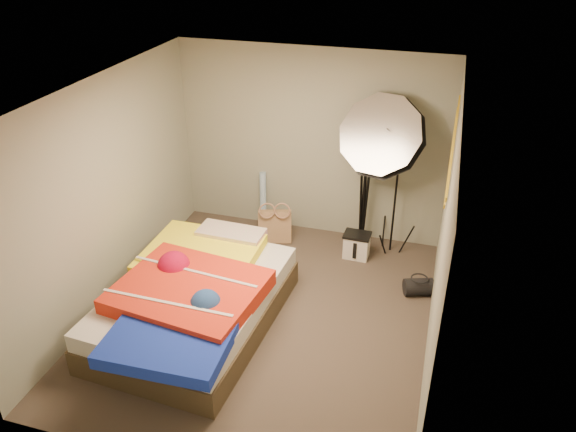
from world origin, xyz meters
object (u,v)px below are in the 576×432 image
at_px(bed, 194,300).
at_px(photo_umbrella, 383,138).
at_px(duffel_bag, 418,287).
at_px(camera_tripod, 364,192).
at_px(tote_bag, 275,227).
at_px(wrapping_roll, 263,200).
at_px(camera_case, 357,246).

bearing_deg(bed, photo_umbrella, 51.28).
bearing_deg(bed, duffel_bag, 28.42).
bearing_deg(camera_tripod, tote_bag, -167.40).
bearing_deg(camera_tripod, photo_umbrella, -32.91).
height_order(bed, photo_umbrella, photo_umbrella).
distance_m(tote_bag, wrapping_roll, 0.49).
distance_m(tote_bag, camera_case, 1.12).
height_order(wrapping_roll, camera_tripod, camera_tripod).
height_order(bed, camera_tripod, camera_tripod).
distance_m(wrapping_roll, photo_umbrella, 1.99).
xyz_separation_m(tote_bag, camera_case, (1.12, -0.08, -0.06)).
height_order(duffel_bag, bed, bed).
distance_m(duffel_bag, bed, 2.56).
relative_size(bed, camera_tripod, 1.84).
distance_m(wrapping_roll, camera_case, 1.49).
relative_size(bed, photo_umbrella, 1.12).
relative_size(wrapping_roll, camera_tripod, 0.59).
relative_size(tote_bag, duffel_bag, 1.33).
xyz_separation_m(bed, camera_tripod, (1.42, 2.13, 0.44)).
xyz_separation_m(tote_bag, camera_tripod, (1.12, 0.25, 0.55)).
distance_m(tote_bag, duffel_bag, 2.06).
xyz_separation_m(camera_case, bed, (-1.41, -1.80, 0.17)).
distance_m(camera_case, duffel_bag, 1.01).
bearing_deg(wrapping_roll, camera_tripod, -4.55).
height_order(duffel_bag, photo_umbrella, photo_umbrella).
height_order(duffel_bag, camera_tripod, camera_tripod).
bearing_deg(camera_tripod, wrapping_roll, 175.45).
xyz_separation_m(tote_bag, duffel_bag, (1.95, -0.66, -0.12)).
distance_m(wrapping_roll, duffel_bag, 2.47).
distance_m(tote_bag, camera_tripod, 1.27).
height_order(camera_case, bed, bed).
xyz_separation_m(photo_umbrella, camera_tripod, (-0.19, 0.12, -0.80)).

